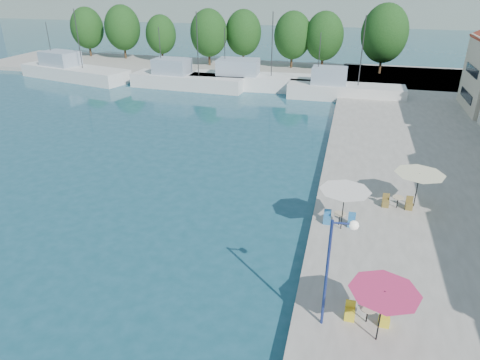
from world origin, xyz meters
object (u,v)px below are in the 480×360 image
(trawler_01, at_px, (73,72))
(trawler_02, at_px, (186,80))
(trawler_04, at_px, (342,90))
(umbrella_pink, at_px, (384,297))
(street_lamp, at_px, (337,255))
(trawler_03, at_px, (254,80))
(umbrella_cream, at_px, (419,177))
(umbrella_white, at_px, (345,194))

(trawler_01, xyz_separation_m, trawler_02, (18.27, -1.18, 0.00))
(trawler_04, distance_m, umbrella_pink, 40.33)
(street_lamp, bearing_deg, trawler_04, 85.36)
(trawler_02, xyz_separation_m, trawler_04, (20.90, -0.66, 0.00))
(trawler_02, height_order, trawler_03, same)
(trawler_04, relative_size, street_lamp, 2.80)
(trawler_01, xyz_separation_m, umbrella_cream, (44.73, -29.97, 1.55))
(trawler_03, height_order, umbrella_cream, trawler_03)
(umbrella_white, bearing_deg, umbrella_pink, -77.96)
(umbrella_white, relative_size, street_lamp, 0.57)
(trawler_04, bearing_deg, trawler_01, 176.87)
(trawler_02, height_order, trawler_04, same)
(trawler_02, bearing_deg, trawler_01, 179.79)
(trawler_02, relative_size, street_lamp, 3.15)
(umbrella_cream, bearing_deg, trawler_02, 132.60)
(umbrella_pink, distance_m, umbrella_cream, 12.34)
(trawler_03, distance_m, umbrella_white, 37.15)
(umbrella_pink, height_order, umbrella_white, umbrella_white)
(umbrella_white, distance_m, street_lamp, 7.86)
(trawler_01, distance_m, trawler_04, 39.21)
(umbrella_cream, bearing_deg, street_lamp, -111.09)
(trawler_03, relative_size, umbrella_white, 6.35)
(trawler_04, xyz_separation_m, umbrella_pink, (2.96, -40.19, 1.72))
(trawler_01, relative_size, trawler_04, 1.30)
(trawler_03, distance_m, trawler_04, 12.10)
(umbrella_pink, height_order, street_lamp, street_lamp)
(trawler_01, bearing_deg, trawler_03, 16.10)
(trawler_02, distance_m, umbrella_cream, 39.13)
(umbrella_pink, distance_m, umbrella_white, 8.35)
(umbrella_white, xyz_separation_m, umbrella_cream, (4.36, 3.90, -0.22))
(umbrella_cream, height_order, street_lamp, street_lamp)
(trawler_03, relative_size, umbrella_cream, 6.02)
(trawler_02, relative_size, trawler_03, 0.87)
(trawler_01, height_order, trawler_02, same)
(umbrella_pink, bearing_deg, umbrella_white, 102.04)
(umbrella_white, bearing_deg, umbrella_cream, 41.81)
(trawler_04, bearing_deg, trawler_03, 166.46)
(trawler_03, distance_m, umbrella_pink, 45.42)
(trawler_04, xyz_separation_m, umbrella_cream, (5.57, -28.12, 1.55))
(trawler_04, bearing_deg, umbrella_white, -88.27)
(trawler_03, xyz_separation_m, umbrella_white, (13.00, -34.76, 1.77))
(umbrella_white, relative_size, umbrella_cream, 0.95)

